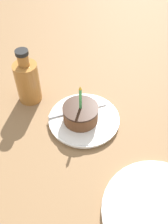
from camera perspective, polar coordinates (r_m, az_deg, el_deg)
The scene contains 6 objects.
ground_plane at distance 0.81m, azimuth -2.24°, elevation -2.63°, with size 2.40×2.40×0.04m.
plate at distance 0.79m, azimuth 0.00°, elevation -1.60°, with size 0.21×0.21×0.02m.
cake_slice at distance 0.76m, azimuth -0.74°, elevation -0.33°, with size 0.10×0.10×0.13m.
fork at distance 0.80m, azimuth -0.36°, elevation 0.72°, with size 0.18×0.06×0.00m.
bottle at distance 0.83m, azimuth -12.20°, elevation 6.65°, with size 0.07×0.07×0.18m.
side_plate at distance 0.66m, azimuth 16.37°, elevation -20.46°, with size 0.27×0.27×0.02m.
Camera 1 is at (-0.25, -0.46, 0.60)m, focal length 42.00 mm.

